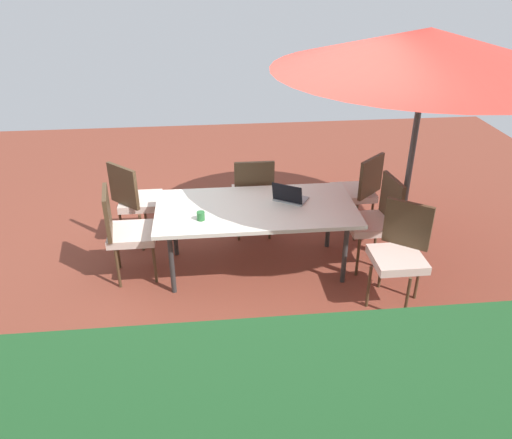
{
  "coord_description": "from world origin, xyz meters",
  "views": [
    {
      "loc": [
        0.46,
        4.5,
        3.02
      ],
      "look_at": [
        0.0,
        0.0,
        0.58
      ],
      "focal_mm": 35.54,
      "sensor_mm": 36.0,
      "label": 1
    }
  ],
  "objects_px": {
    "patio_umbrella": "(428,50)",
    "chair_west": "(376,218)",
    "chair_east": "(126,229)",
    "chair_southwest": "(358,189)",
    "laptop": "(290,197)",
    "cup": "(201,216)",
    "chair_northwest": "(400,250)",
    "chair_south": "(253,192)",
    "chair_southeast": "(136,198)",
    "dining_table": "(256,211)"
  },
  "relations": [
    {
      "from": "patio_umbrella",
      "to": "chair_west",
      "type": "xyz_separation_m",
      "value": [
        0.31,
        0.07,
        -1.65
      ]
    },
    {
      "from": "chair_west",
      "to": "chair_east",
      "type": "height_order",
      "value": "same"
    },
    {
      "from": "chair_southwest",
      "to": "laptop",
      "type": "xyz_separation_m",
      "value": [
        0.9,
        0.57,
        0.22
      ]
    },
    {
      "from": "chair_east",
      "to": "cup",
      "type": "distance_m",
      "value": 0.81
    },
    {
      "from": "chair_northwest",
      "to": "chair_south",
      "type": "bearing_deg",
      "value": 167.87
    },
    {
      "from": "chair_southeast",
      "to": "cup",
      "type": "xyz_separation_m",
      "value": [
        -0.72,
        0.91,
        0.21
      ]
    },
    {
      "from": "chair_south",
      "to": "chair_east",
      "type": "relative_size",
      "value": 1.0
    },
    {
      "from": "chair_southwest",
      "to": "cup",
      "type": "bearing_deg",
      "value": -15.6
    },
    {
      "from": "chair_west",
      "to": "cup",
      "type": "distance_m",
      "value": 1.82
    },
    {
      "from": "chair_northwest",
      "to": "chair_east",
      "type": "height_order",
      "value": "same"
    },
    {
      "from": "chair_west",
      "to": "cup",
      "type": "relative_size",
      "value": 11.65
    },
    {
      "from": "chair_south",
      "to": "cup",
      "type": "xyz_separation_m",
      "value": [
        0.59,
        0.93,
        0.21
      ]
    },
    {
      "from": "patio_umbrella",
      "to": "chair_southeast",
      "type": "bearing_deg",
      "value": -13.12
    },
    {
      "from": "chair_south",
      "to": "laptop",
      "type": "distance_m",
      "value": 0.72
    },
    {
      "from": "chair_southwest",
      "to": "chair_east",
      "type": "xyz_separation_m",
      "value": [
        2.56,
        0.68,
        0.0
      ]
    },
    {
      "from": "patio_umbrella",
      "to": "cup",
      "type": "height_order",
      "value": "patio_umbrella"
    },
    {
      "from": "patio_umbrella",
      "to": "chair_south",
      "type": "height_order",
      "value": "patio_umbrella"
    },
    {
      "from": "chair_south",
      "to": "cup",
      "type": "relative_size",
      "value": 11.65
    },
    {
      "from": "chair_south",
      "to": "chair_southwest",
      "type": "bearing_deg",
      "value": 178.31
    },
    {
      "from": "chair_northwest",
      "to": "chair_southeast",
      "type": "distance_m",
      "value": 2.89
    },
    {
      "from": "chair_west",
      "to": "chair_south",
      "type": "height_order",
      "value": "same"
    },
    {
      "from": "chair_east",
      "to": "dining_table",
      "type": "bearing_deg",
      "value": -97.27
    },
    {
      "from": "dining_table",
      "to": "chair_southeast",
      "type": "xyz_separation_m",
      "value": [
        1.28,
        -0.69,
        -0.12
      ]
    },
    {
      "from": "dining_table",
      "to": "laptop",
      "type": "distance_m",
      "value": 0.38
    },
    {
      "from": "dining_table",
      "to": "chair_southeast",
      "type": "distance_m",
      "value": 1.45
    },
    {
      "from": "chair_northwest",
      "to": "chair_east",
      "type": "xyz_separation_m",
      "value": [
        2.57,
        -0.66,
        0.0
      ]
    },
    {
      "from": "chair_northwest",
      "to": "chair_south",
      "type": "distance_m",
      "value": 1.85
    },
    {
      "from": "chair_northwest",
      "to": "cup",
      "type": "xyz_separation_m",
      "value": [
        1.82,
        -0.46,
        0.21
      ]
    },
    {
      "from": "patio_umbrella",
      "to": "chair_southeast",
      "type": "relative_size",
      "value": 2.91
    },
    {
      "from": "chair_east",
      "to": "cup",
      "type": "xyz_separation_m",
      "value": [
        -0.75,
        0.2,
        0.21
      ]
    },
    {
      "from": "laptop",
      "to": "cup",
      "type": "distance_m",
      "value": 0.96
    },
    {
      "from": "laptop",
      "to": "cup",
      "type": "height_order",
      "value": "laptop"
    },
    {
      "from": "chair_southwest",
      "to": "laptop",
      "type": "distance_m",
      "value": 1.09
    },
    {
      "from": "chair_west",
      "to": "cup",
      "type": "xyz_separation_m",
      "value": [
        1.8,
        0.18,
        0.21
      ]
    },
    {
      "from": "chair_southeast",
      "to": "chair_east",
      "type": "bearing_deg",
      "value": 131.69
    },
    {
      "from": "laptop",
      "to": "chair_southeast",
      "type": "bearing_deg",
      "value": 11.94
    },
    {
      "from": "chair_southeast",
      "to": "chair_south",
      "type": "bearing_deg",
      "value": -134.99
    },
    {
      "from": "chair_south",
      "to": "chair_southeast",
      "type": "bearing_deg",
      "value": 1.37
    },
    {
      "from": "chair_southeast",
      "to": "chair_south",
      "type": "distance_m",
      "value": 1.32
    },
    {
      "from": "chair_west",
      "to": "chair_southwest",
      "type": "bearing_deg",
      "value": 172.59
    },
    {
      "from": "dining_table",
      "to": "chair_southwest",
      "type": "height_order",
      "value": "chair_southwest"
    },
    {
      "from": "dining_table",
      "to": "chair_northwest",
      "type": "height_order",
      "value": "chair_northwest"
    },
    {
      "from": "chair_northwest",
      "to": "dining_table",
      "type": "bearing_deg",
      "value": -171.83
    },
    {
      "from": "chair_southeast",
      "to": "chair_south",
      "type": "height_order",
      "value": "same"
    },
    {
      "from": "patio_umbrella",
      "to": "chair_southwest",
      "type": "height_order",
      "value": "patio_umbrella"
    },
    {
      "from": "chair_southwest",
      "to": "chair_south",
      "type": "xyz_separation_m",
      "value": [
        1.22,
        -0.04,
        0.0
      ]
    },
    {
      "from": "chair_northwest",
      "to": "cup",
      "type": "bearing_deg",
      "value": -157.8
    },
    {
      "from": "chair_east",
      "to": "patio_umbrella",
      "type": "bearing_deg",
      "value": -97.17
    },
    {
      "from": "chair_southwest",
      "to": "chair_southeast",
      "type": "xyz_separation_m",
      "value": [
        2.53,
        -0.02,
        0.0
      ]
    },
    {
      "from": "chair_west",
      "to": "chair_south",
      "type": "xyz_separation_m",
      "value": [
        1.2,
        -0.75,
        0.0
      ]
    }
  ]
}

